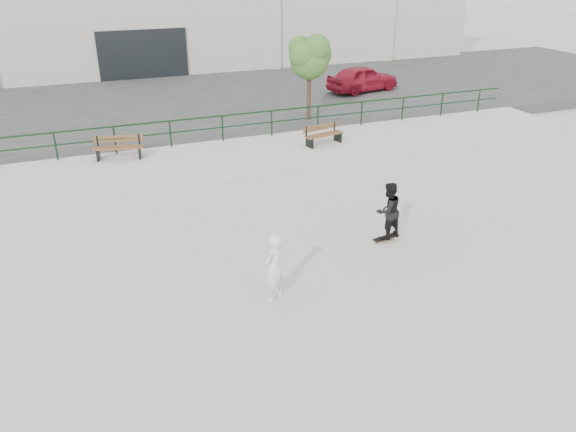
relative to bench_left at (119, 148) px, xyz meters
name	(u,v)px	position (x,y,z in m)	size (l,w,h in m)	color
ground	(311,306)	(2.95, -10.23, -0.89)	(120.00, 120.00, 0.00)	#B7B1A7
ledge	(207,161)	(2.95, -0.73, -0.64)	(30.00, 3.00, 0.50)	beige
parking_strip	(165,106)	(2.95, 7.77, -0.64)	(60.00, 14.00, 0.50)	#353535
railing	(197,125)	(2.95, 0.57, 0.35)	(28.00, 0.06, 1.03)	black
bench_left	(119,148)	(0.00, 0.00, 0.00)	(1.78, 0.84, 0.79)	brown
bench_right	(323,135)	(7.39, -1.17, -0.03)	(1.66, 0.78, 0.74)	brown
tree	(310,55)	(8.29, 2.26, 2.32)	(2.04, 1.81, 3.62)	brown
red_car	(363,78)	(13.02, 6.20, 0.28)	(1.58, 3.92, 1.34)	maroon
skateboard	(386,238)	(6.11, -8.10, -0.82)	(0.80, 0.34, 0.09)	black
standing_skater	(388,211)	(6.11, -8.10, 0.00)	(0.77, 0.60, 1.59)	black
seated_skater	(274,268)	(2.31, -9.65, -0.09)	(0.59, 0.38, 1.61)	white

